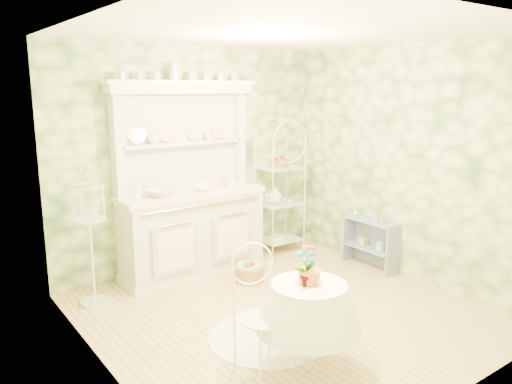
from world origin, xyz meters
TOP-DOWN VIEW (x-y plane):
  - floor at (0.00, 0.00)m, footprint 3.60×3.60m
  - ceiling at (0.00, 0.00)m, footprint 3.60×3.60m
  - wall_left at (-1.80, 0.00)m, footprint 3.60×3.60m
  - wall_right at (1.80, 0.00)m, footprint 3.60×3.60m
  - wall_back at (0.00, 1.80)m, footprint 3.60×3.60m
  - wall_front at (0.00, -1.80)m, footprint 3.60×3.60m
  - kitchen_dresser at (-0.20, 1.52)m, footprint 1.87×0.61m
  - bakers_rack at (1.19, 1.58)m, footprint 0.60×0.43m
  - side_shelf at (1.68, 0.38)m, footprint 0.29×0.66m
  - round_table at (-0.50, -0.88)m, footprint 0.74×0.74m
  - cafe_chair at (-0.81, -0.72)m, footprint 0.45×0.45m
  - birdcage_stand at (-1.47, 1.34)m, footprint 0.38×0.38m
  - floor_basket at (0.19, 0.89)m, footprint 0.42×0.42m
  - lace_rug at (-0.46, -0.31)m, footprint 1.31×1.31m
  - bowl_floral at (-0.61, 1.50)m, footprint 0.43×0.43m
  - bowl_white at (-0.07, 1.48)m, footprint 0.27×0.27m
  - cup_left at (-0.57, 1.68)m, footprint 0.17×0.17m
  - cup_right at (0.15, 1.68)m, footprint 0.11×0.11m
  - potted_geranium at (-0.55, -0.89)m, footprint 0.18×0.14m
  - bottle_amber at (1.67, 0.20)m, footprint 0.07×0.07m
  - bottle_blue at (1.68, 0.33)m, footprint 0.05×0.05m
  - bottle_glass at (1.68, 0.65)m, footprint 0.08×0.08m

SIDE VIEW (x-z plane):
  - floor at x=0.00m, z-range 0.00..0.00m
  - lace_rug at x=-0.46m, z-range 0.00..0.01m
  - floor_basket at x=0.19m, z-range 0.00..0.24m
  - side_shelf at x=1.68m, z-range 0.00..0.56m
  - round_table at x=-0.50m, z-range 0.00..0.76m
  - cafe_chair at x=-0.81m, z-range 0.00..0.81m
  - bottle_glass at x=1.68m, z-range 0.60..0.69m
  - bottle_blue at x=1.68m, z-range 0.60..0.70m
  - bottle_amber at x=1.67m, z-range 0.61..0.76m
  - birdcage_stand at x=-1.47m, z-range 0.00..1.46m
  - potted_geranium at x=-0.55m, z-range 0.69..1.01m
  - bakers_rack at x=1.19m, z-range 0.00..1.93m
  - bowl_floral at x=-0.61m, z-range 0.98..1.06m
  - bowl_white at x=-0.07m, z-range 0.98..1.05m
  - kitchen_dresser at x=-0.20m, z-range 0.00..2.29m
  - wall_left at x=-1.80m, z-range 1.35..1.35m
  - wall_right at x=1.80m, z-range 1.35..1.35m
  - wall_back at x=0.00m, z-range 1.35..1.35m
  - wall_front at x=0.00m, z-range 1.35..1.35m
  - cup_left at x=-0.57m, z-range 1.56..1.66m
  - cup_right at x=0.15m, z-range 1.56..1.66m
  - ceiling at x=0.00m, z-range 2.70..2.70m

